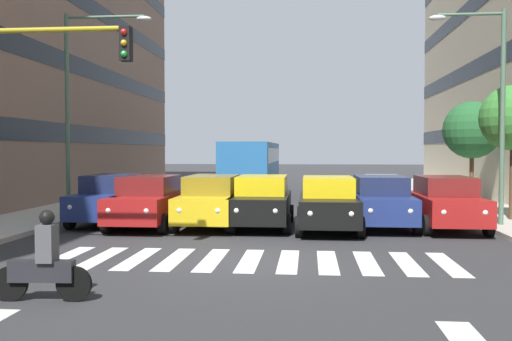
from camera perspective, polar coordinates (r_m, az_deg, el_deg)
ground_plane at (r=13.35m, az=-0.61°, el=-9.09°), size 180.00×180.00×0.00m
crosswalk_markings at (r=13.35m, az=-0.61°, el=-9.07°), size 9.45×2.80×0.01m
car_0 at (r=19.38m, az=18.62°, el=-3.06°), size 2.02×4.44×1.72m
car_1 at (r=19.20m, az=12.50°, el=-3.05°), size 2.02×4.44×1.72m
car_2 at (r=18.20m, az=7.29°, el=-3.30°), size 2.02×4.44×1.72m
car_3 at (r=18.81m, az=0.62°, el=-3.11°), size 2.02×4.44×1.72m
car_4 at (r=18.94m, az=-4.54°, el=-3.08°), size 2.02×4.44×1.72m
car_5 at (r=19.16m, az=-10.80°, el=-3.05°), size 2.02×4.44×1.72m
car_6 at (r=20.44m, az=-14.31°, el=-2.76°), size 2.02×4.44×1.72m
bus_behind_traffic at (r=32.44m, az=-0.38°, el=0.80°), size 2.78×10.50×3.00m
motorcycle_with_rider at (r=10.40m, az=-20.67°, el=-8.81°), size 1.70×0.38×1.57m
traffic_light_gantry at (r=14.14m, az=-23.69°, el=6.36°), size 4.13×0.36×5.50m
street_lamp_left at (r=20.00m, az=22.64°, el=7.10°), size 2.46×0.28×7.00m
street_lamp_right at (r=22.14m, az=-17.26°, el=7.61°), size 3.31×0.28×7.50m
street_tree_2 at (r=27.97m, az=21.02°, el=3.84°), size 2.65×2.65×4.70m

